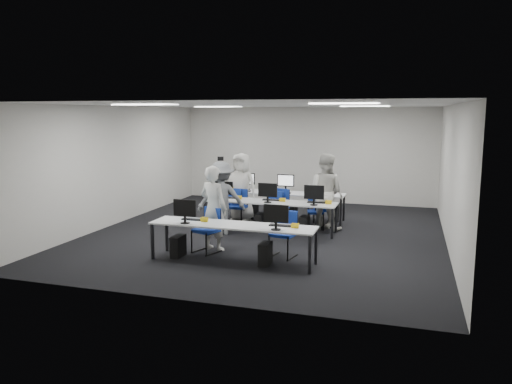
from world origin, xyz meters
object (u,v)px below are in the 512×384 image
(student_1, at_px, (325,192))
(photographer, at_px, (221,198))
(chair_3, at_px, (278,214))
(chair_4, at_px, (316,218))
(desk_mid, at_px, (270,203))
(chair_7, at_px, (322,216))
(chair_2, at_px, (237,213))
(chair_5, at_px, (237,211))
(student_2, at_px, (241,187))
(student_0, at_px, (214,208))
(chair_0, at_px, (207,239))
(chair_1, at_px, (283,243))
(chair_6, at_px, (276,213))
(desk_front, at_px, (233,227))
(student_3, at_px, (325,196))

(student_1, bearing_deg, photographer, 38.46)
(chair_3, distance_m, chair_4, 0.98)
(chair_3, distance_m, student_1, 1.35)
(desk_mid, relative_size, chair_7, 3.82)
(chair_4, height_order, student_1, student_1)
(chair_2, relative_size, chair_5, 0.98)
(chair_5, height_order, student_2, student_2)
(student_0, distance_m, student_1, 3.14)
(chair_0, bearing_deg, chair_2, 115.89)
(student_0, bearing_deg, student_1, -109.29)
(chair_0, xyz_separation_m, chair_1, (1.57, 0.15, -0.00))
(chair_3, bearing_deg, chair_6, 134.32)
(student_1, bearing_deg, desk_front, 79.32)
(chair_1, relative_size, photographer, 0.53)
(chair_0, bearing_deg, desk_mid, 91.52)
(chair_2, distance_m, chair_6, 1.01)
(student_0, xyz_separation_m, photographer, (-0.34, 1.31, -0.03))
(desk_mid, distance_m, chair_0, 2.30)
(desk_mid, relative_size, chair_4, 3.95)
(chair_3, xyz_separation_m, photographer, (-1.03, -1.24, 0.56))
(chair_3, relative_size, chair_4, 1.14)
(desk_front, distance_m, student_3, 3.64)
(desk_mid, xyz_separation_m, chair_7, (1.12, 0.88, -0.42))
(student_2, xyz_separation_m, photographer, (0.03, -1.51, -0.04))
(desk_front, bearing_deg, student_3, 71.01)
(desk_mid, height_order, chair_0, chair_0)
(student_0, xyz_separation_m, student_3, (1.85, 2.75, -0.09))
(chair_2, height_order, chair_5, chair_5)
(chair_1, xyz_separation_m, chair_5, (-1.95, 2.78, 0.00))
(chair_6, xyz_separation_m, student_2, (-0.97, 0.05, 0.62))
(chair_0, bearing_deg, student_0, 95.38)
(chair_7, bearing_deg, chair_4, -128.62)
(chair_1, distance_m, student_1, 2.70)
(chair_1, xyz_separation_m, photographer, (-1.85, 1.40, 0.57))
(desk_mid, height_order, chair_5, chair_5)
(chair_1, distance_m, chair_6, 3.00)
(desk_front, relative_size, student_2, 1.79)
(chair_1, relative_size, student_0, 0.51)
(chair_6, height_order, student_2, student_2)
(chair_3, distance_m, photographer, 1.71)
(chair_5, relative_size, student_0, 0.51)
(student_1, height_order, photographer, student_1)
(chair_1, bearing_deg, chair_6, 118.32)
(chair_2, relative_size, chair_7, 1.06)
(student_1, bearing_deg, chair_2, 13.24)
(chair_1, bearing_deg, chair_3, 117.92)
(chair_2, distance_m, chair_5, 0.32)
(student_3, xyz_separation_m, photographer, (-2.19, -1.44, 0.06))
(desk_front, relative_size, chair_0, 3.54)
(chair_4, distance_m, student_2, 2.15)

